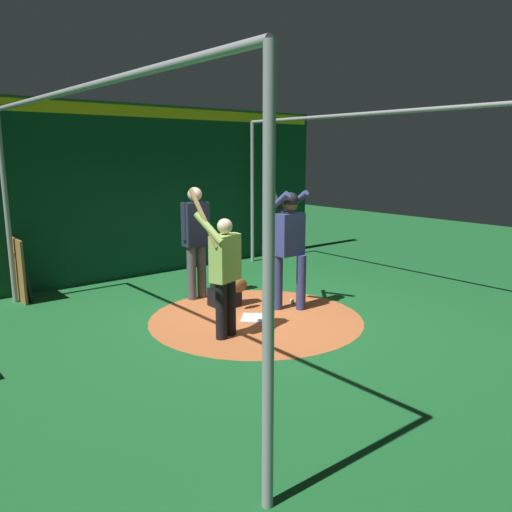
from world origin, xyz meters
TOP-DOWN VIEW (x-y plane):
  - ground_plane at (0.00, 0.00)m, footprint 25.04×25.04m
  - dirt_circle at (0.00, 0.00)m, footprint 3.16×3.16m
  - home_plate at (0.00, 0.00)m, footprint 0.59×0.59m
  - batter at (-0.03, 0.69)m, footprint 0.68×0.49m
  - catcher at (-0.76, 0.01)m, footprint 0.58×0.40m
  - umpire at (-1.46, -0.09)m, footprint 0.23×0.49m
  - visitor at (0.32, -0.79)m, footprint 0.54×0.58m
  - back_wall at (-3.64, 0.00)m, footprint 0.23×9.04m
  - cage_frame at (0.00, 0.00)m, footprint 6.46×5.13m
  - bat_rack at (-3.39, -2.42)m, footprint 1.06×0.20m
  - baseball_0 at (-0.86, 0.11)m, footprint 0.07×0.07m
  - baseball_1 at (-0.22, 0.94)m, footprint 0.07×0.07m

SIDE VIEW (x-z plane):
  - ground_plane at x=0.00m, z-range 0.00..0.00m
  - dirt_circle at x=0.00m, z-range 0.00..0.01m
  - home_plate at x=0.00m, z-range 0.01..0.02m
  - baseball_0 at x=-0.86m, z-range 0.01..0.08m
  - baseball_1 at x=-0.22m, z-range 0.01..0.08m
  - catcher at x=-0.76m, z-range -0.10..0.86m
  - bat_rack at x=-3.39m, z-range -0.04..1.01m
  - visitor at x=0.32m, z-range -0.07..1.91m
  - umpire at x=-1.46m, z-range 0.13..2.00m
  - batter at x=-0.03m, z-range 0.04..2.21m
  - back_wall at x=-3.64m, z-range 0.01..3.35m
  - cage_frame at x=0.00m, z-range 0.66..3.76m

